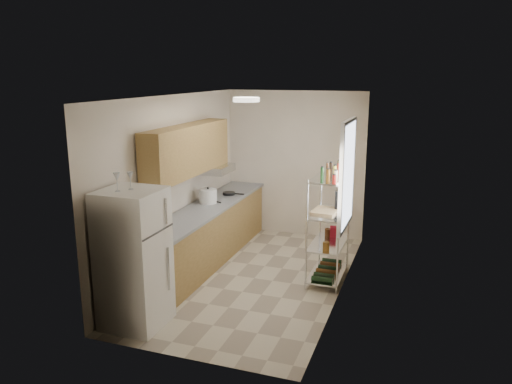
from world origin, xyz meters
TOP-DOWN VIEW (x-y plane):
  - room at (0.00, 0.00)m, footprint 2.52×4.42m
  - counter_run at (-0.92, 0.44)m, footprint 0.63×3.51m
  - upper_cabinets at (-1.05, 0.10)m, footprint 0.33×2.20m
  - range_hood at (-1.00, 0.90)m, footprint 0.50×0.60m
  - window at (1.23, 0.35)m, footprint 0.06×1.00m
  - bakers_rack at (1.00, 0.30)m, footprint 0.45×0.90m
  - ceiling_dome at (0.00, -0.30)m, footprint 0.34×0.34m
  - refrigerator at (-0.87, -1.71)m, footprint 0.67×0.67m
  - wine_glass_a at (-0.86, -1.69)m, footprint 0.07×0.07m
  - wine_glass_b at (-0.95, -1.83)m, footprint 0.08×0.08m
  - rice_cooker at (-0.97, 0.58)m, footprint 0.28×0.28m
  - frying_pan_large at (-1.01, 0.68)m, footprint 0.31×0.31m
  - frying_pan_small at (-0.87, 1.19)m, footprint 0.22×0.22m
  - cutting_board at (0.95, 0.29)m, footprint 0.37×0.45m
  - espresso_machine at (1.15, 0.50)m, footprint 0.18×0.27m
  - storage_bag at (1.02, 0.60)m, footprint 0.11×0.14m

SIDE VIEW (x-z plane):
  - counter_run at x=-0.92m, z-range 0.00..0.90m
  - storage_bag at x=1.02m, z-range 0.56..0.71m
  - refrigerator at x=-0.87m, z-range 0.00..1.63m
  - frying_pan_large at x=-1.01m, z-range 0.90..0.94m
  - frying_pan_small at x=-0.87m, z-range 0.90..0.94m
  - rice_cooker at x=-0.97m, z-range 0.90..1.12m
  - cutting_board at x=0.95m, z-range 1.01..1.04m
  - bakers_rack at x=1.00m, z-range 0.24..1.97m
  - espresso_machine at x=1.15m, z-range 1.01..1.32m
  - room at x=0.00m, z-range -0.01..2.61m
  - range_hood at x=-1.00m, z-range 1.33..1.45m
  - window at x=1.23m, z-range 0.82..2.28m
  - wine_glass_a at x=-0.86m, z-range 1.63..1.84m
  - wine_glass_b at x=-0.95m, z-range 1.63..1.85m
  - upper_cabinets at x=-1.05m, z-range 1.45..2.17m
  - ceiling_dome at x=0.00m, z-range 2.54..2.60m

